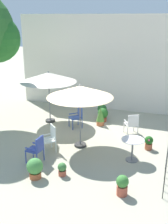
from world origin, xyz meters
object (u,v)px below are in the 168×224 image
object	(u,v)px
patio_chair_3	(37,148)
potted_plant_2	(62,169)
patio_umbrella_1	(48,77)
patio_chair_2	(77,116)
potted_plant_4	(100,116)
patio_chair_0	(50,137)
patio_umbrella_0	(80,92)
patio_chair_1	(132,123)
potted_plant_5	(102,110)
potted_plant_6	(149,142)
potted_plant_1	(35,168)
cafe_table_0	(133,146)
potted_plant_0	(122,185)
potted_plant_3	(103,114)

from	to	relation	value
patio_chair_3	potted_plant_2	size ratio (longest dim) A/B	2.19
patio_umbrella_1	patio_chair_2	xyz separation A→B (m)	(1.41, -0.24, -1.50)
patio_chair_2	potted_plant_4	size ratio (longest dim) A/B	1.11
patio_chair_0	patio_chair_2	bearing A→B (deg)	86.93
patio_umbrella_1	patio_chair_3	distance (m)	4.03
patio_umbrella_0	patio_chair_3	size ratio (longest dim) A/B	2.56
patio_chair_1	potted_plant_4	world-z (taller)	patio_chair_1
potted_plant_5	potted_plant_6	world-z (taller)	potted_plant_5
patio_umbrella_1	potted_plant_1	distance (m)	4.96
patio_chair_1	potted_plant_6	size ratio (longest dim) A/B	1.77
potted_plant_1	potted_plant_2	xyz separation A→B (m)	(0.70, 0.38, -0.12)
cafe_table_0	potted_plant_5	size ratio (longest dim) A/B	1.20
patio_umbrella_1	patio_chair_3	xyz separation A→B (m)	(1.23, -3.52, -1.52)
cafe_table_0	potted_plant_6	size ratio (longest dim) A/B	1.51
patio_chair_1	potted_plant_2	bearing A→B (deg)	-111.16
potted_plant_1	potted_plant_2	distance (m)	0.81
patio_umbrella_1	cafe_table_0	xyz separation A→B (m)	(4.13, -2.38, -1.50)
patio_chair_0	potted_plant_5	size ratio (longest dim) A/B	1.49
potted_plant_0	potted_plant_4	bearing A→B (deg)	112.51
patio_umbrella_1	potted_plant_1	xyz separation A→B (m)	(1.62, -4.37, -1.70)
patio_umbrella_1	potted_plant_2	world-z (taller)	patio_umbrella_1
patio_umbrella_0	potted_plant_2	bearing A→B (deg)	-85.31
potted_plant_1	patio_umbrella_1	bearing A→B (deg)	110.30
patio_chair_3	potted_plant_5	xyz separation A→B (m)	(0.84, 4.85, -0.17)
patio_chair_3	potted_plant_0	size ratio (longest dim) A/B	1.56
patio_umbrella_1	potted_plant_6	xyz separation A→B (m)	(4.56, -1.38, -1.77)
patio_umbrella_1	potted_plant_3	distance (m)	2.94
patio_chair_1	potted_plant_3	bearing A→B (deg)	143.74
potted_plant_6	cafe_table_0	bearing A→B (deg)	-113.03
patio_chair_1	patio_chair_2	world-z (taller)	patio_chair_2
potted_plant_4	patio_chair_0	bearing A→B (deg)	-108.73
cafe_table_0	potted_plant_2	distance (m)	2.44
patio_umbrella_0	potted_plant_3	xyz separation A→B (m)	(0.11, 2.74, -1.73)
potted_plant_3	patio_chair_3	bearing A→B (deg)	-103.24
cafe_table_0	potted_plant_0	bearing A→B (deg)	-87.82
patio_umbrella_1	patio_chair_0	size ratio (longest dim) A/B	2.58
patio_chair_1	potted_plant_5	distance (m)	2.33
patio_chair_3	potted_plant_6	distance (m)	3.97
patio_chair_1	patio_chair_2	bearing A→B (deg)	179.07
patio_chair_0	potted_plant_4	bearing A→B (deg)	71.27
potted_plant_4	patio_chair_1	bearing A→B (deg)	-21.70
patio_chair_0	patio_chair_3	size ratio (longest dim) A/B	1.04
patio_chair_2	potted_plant_2	xyz separation A→B (m)	(0.91, -3.74, -0.32)
patio_umbrella_0	potted_plant_0	bearing A→B (deg)	-49.62
potted_plant_1	patio_chair_0	bearing A→B (deg)	101.02
cafe_table_0	potted_plant_5	world-z (taller)	cafe_table_0
patio_umbrella_0	potted_plant_2	world-z (taller)	patio_umbrella_0
potted_plant_0	potted_plant_2	world-z (taller)	potted_plant_0
patio_chair_3	potted_plant_3	distance (m)	4.46
patio_umbrella_1	potted_plant_3	world-z (taller)	patio_umbrella_1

